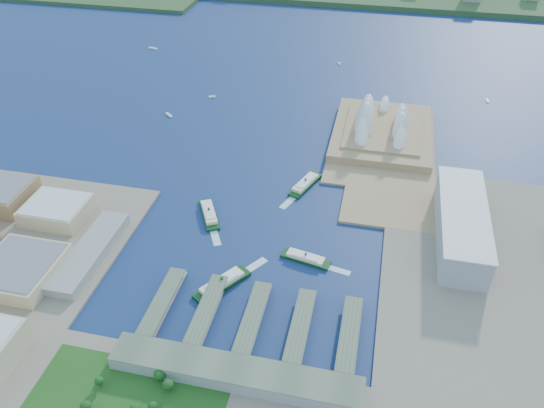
% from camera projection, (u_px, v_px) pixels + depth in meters
% --- Properties ---
extents(ground, '(3000.00, 3000.00, 0.00)m').
position_uv_depth(ground, '(258.00, 263.00, 526.02)').
color(ground, '#10264E').
rests_on(ground, ground).
extents(east_land, '(240.00, 500.00, 3.00)m').
position_uv_depth(east_land, '(521.00, 344.00, 443.93)').
color(east_land, gray).
rests_on(east_land, ground).
extents(peninsula, '(135.00, 220.00, 3.00)m').
position_uv_depth(peninsula, '(382.00, 144.00, 709.39)').
color(peninsula, '#9B7B54').
rests_on(peninsula, ground).
extents(opera_house, '(134.00, 180.00, 58.00)m').
position_uv_depth(opera_house, '(384.00, 116.00, 707.19)').
color(opera_house, white).
rests_on(opera_house, peninsula).
extents(toaster_building, '(45.00, 155.00, 35.00)m').
position_uv_depth(toaster_building, '(461.00, 224.00, 542.02)').
color(toaster_building, '#929298').
rests_on(toaster_building, east_land).
extents(ferry_wharves, '(184.00, 90.00, 9.30)m').
position_uv_depth(ferry_wharves, '(253.00, 319.00, 462.18)').
color(ferry_wharves, '#4E5C46').
rests_on(ferry_wharves, ground).
extents(terminal_building, '(200.00, 28.00, 12.00)m').
position_uv_depth(terminal_building, '(235.00, 373.00, 412.52)').
color(terminal_building, gray).
rests_on(terminal_building, south_land).
extents(ferry_a, '(38.76, 56.28, 10.61)m').
position_uv_depth(ferry_a, '(209.00, 212.00, 583.56)').
color(ferry_a, '#0E3816').
rests_on(ferry_a, ground).
extents(ferry_b, '(33.62, 58.48, 10.78)m').
position_uv_depth(ferry_b, '(305.00, 182.00, 629.45)').
color(ferry_b, '#0E3816').
rests_on(ferry_b, ground).
extents(ferry_c, '(46.20, 57.92, 11.29)m').
position_uv_depth(ferry_c, '(222.00, 282.00, 496.81)').
color(ferry_c, '#0E3816').
rests_on(ferry_c, ground).
extents(ferry_d, '(51.97, 22.65, 9.53)m').
position_uv_depth(ferry_d, '(306.00, 257.00, 525.97)').
color(ferry_d, '#0E3816').
rests_on(ferry_d, ground).
extents(boat_a, '(13.93, 12.79, 2.92)m').
position_uv_depth(boat_a, '(169.00, 115.00, 777.09)').
color(boat_a, white).
rests_on(boat_a, ground).
extents(boat_b, '(10.75, 7.37, 2.75)m').
position_uv_depth(boat_b, '(212.00, 96.00, 826.55)').
color(boat_b, white).
rests_on(boat_b, ground).
extents(boat_c, '(3.90, 11.34, 2.51)m').
position_uv_depth(boat_c, '(487.00, 101.00, 815.02)').
color(boat_c, white).
rests_on(boat_c, ground).
extents(boat_d, '(18.52, 8.46, 3.06)m').
position_uv_depth(boat_d, '(153.00, 48.00, 993.29)').
color(boat_d, white).
rests_on(boat_d, ground).
extents(boat_e, '(7.06, 10.66, 2.51)m').
position_uv_depth(boat_e, '(339.00, 63.00, 934.38)').
color(boat_e, white).
rests_on(boat_e, ground).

